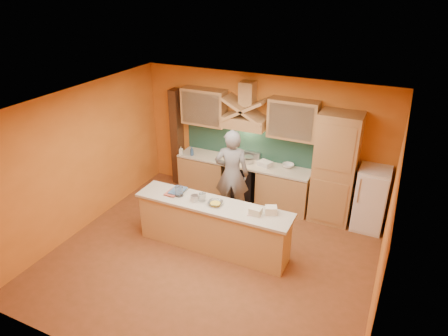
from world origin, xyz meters
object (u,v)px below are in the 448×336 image
at_px(stove, 243,181).
at_px(mixing_bowl, 215,203).
at_px(kitchen_scale, 195,199).
at_px(person, 232,174).
at_px(fridge, 371,199).

bearing_deg(stove, mixing_bowl, -82.24).
xyz_separation_m(stove, mixing_bowl, (0.26, -1.91, 0.53)).
xyz_separation_m(kitchen_scale, mixing_bowl, (0.39, 0.04, -0.01)).
height_order(kitchen_scale, mixing_bowl, kitchen_scale).
bearing_deg(person, fridge, 177.99).
xyz_separation_m(fridge, mixing_bowl, (-2.44, -1.91, 0.33)).
height_order(stove, person, person).
bearing_deg(person, kitchen_scale, 64.92).
xyz_separation_m(fridge, person, (-2.66, -0.71, 0.30)).
relative_size(stove, person, 0.47).
bearing_deg(fridge, person, -164.93).
bearing_deg(stove, person, -86.44).
xyz_separation_m(stove, person, (0.04, -0.71, 0.50)).
relative_size(stove, fridge, 0.69).
distance_m(stove, person, 0.87).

